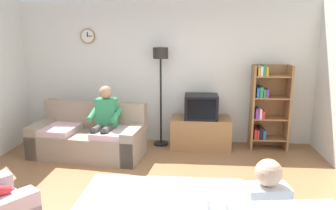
# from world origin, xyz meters

# --- Properties ---
(ground_plane) EXTENTS (12.00, 12.00, 0.00)m
(ground_plane) POSITION_xyz_m (0.00, 0.00, 0.00)
(ground_plane) COLOR #8C603D
(back_wall_assembly) EXTENTS (6.20, 0.17, 2.70)m
(back_wall_assembly) POSITION_xyz_m (-0.00, 2.66, 1.35)
(back_wall_assembly) COLOR silver
(back_wall_assembly) RESTS_ON ground_plane
(couch) EXTENTS (1.99, 1.10, 0.90)m
(couch) POSITION_xyz_m (-1.27, 1.69, 0.31)
(couch) COLOR gray
(couch) RESTS_ON ground_plane
(tv_stand) EXTENTS (1.10, 0.56, 0.57)m
(tv_stand) POSITION_xyz_m (0.68, 2.25, 0.29)
(tv_stand) COLOR olive
(tv_stand) RESTS_ON ground_plane
(tv) EXTENTS (0.60, 0.49, 0.44)m
(tv) POSITION_xyz_m (0.68, 2.23, 0.79)
(tv) COLOR black
(tv) RESTS_ON tv_stand
(bookshelf) EXTENTS (0.68, 0.36, 1.56)m
(bookshelf) POSITION_xyz_m (1.88, 2.32, 0.80)
(bookshelf) COLOR olive
(bookshelf) RESTS_ON ground_plane
(floor_lamp) EXTENTS (0.28, 0.28, 1.85)m
(floor_lamp) POSITION_xyz_m (-0.07, 2.35, 1.45)
(floor_lamp) COLOR black
(floor_lamp) RESTS_ON ground_plane
(area_rug) EXTENTS (2.20, 1.70, 0.01)m
(area_rug) POSITION_xyz_m (0.18, 0.04, 0.01)
(area_rug) COLOR slate
(area_rug) RESTS_ON ground_plane
(person_on_couch) EXTENTS (0.55, 0.57, 1.24)m
(person_on_couch) POSITION_xyz_m (-0.95, 1.58, 0.70)
(person_on_couch) COLOR #338C59
(person_on_couch) RESTS_ON ground_plane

